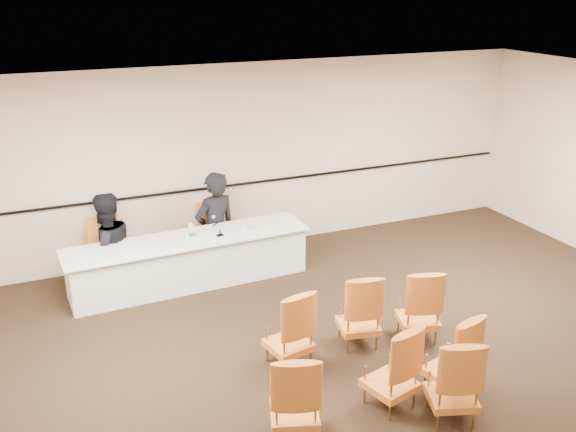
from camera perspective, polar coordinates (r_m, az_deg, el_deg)
The scene contains 21 objects.
floor at distance 7.49m, azimuth 6.78°, elevation -13.72°, with size 10.00×10.00×0.00m, color black.
ceiling at distance 6.33m, azimuth 7.91°, elevation 9.42°, with size 10.00×10.00×0.00m, color white.
wall_back at distance 10.22m, azimuth -4.06°, elevation 5.09°, with size 10.00×0.04×3.00m, color beige.
wall_rail at distance 10.29m, azimuth -3.93°, elevation 2.89°, with size 9.80×0.04×0.03m, color black.
panel_table at distance 9.38m, azimuth -8.73°, elevation -3.98°, with size 3.51×0.82×0.70m, color white, non-canonical shape.
panelist_main at distance 9.95m, azimuth -6.45°, elevation -1.41°, with size 0.70×0.46×1.92m, color black.
panelist_main_chair at distance 9.97m, azimuth -6.44°, elevation -1.61°, with size 0.50×0.50×0.95m, color #B76820, non-canonical shape.
panelist_second at distance 9.61m, azimuth -15.78°, elevation -3.21°, with size 0.88×0.69×1.81m, color black.
panelist_second_chair at distance 9.61m, azimuth -15.79°, elevation -3.15°, with size 0.50×0.50×0.95m, color #B76820, non-canonical shape.
papers at distance 9.32m, azimuth -6.16°, elevation -1.67°, with size 0.30×0.22×0.00m, color white.
microphone at distance 9.23m, azimuth -6.09°, elevation -0.95°, with size 0.10×0.20×0.28m, color black, non-canonical shape.
water_bottle at distance 9.21m, azimuth -8.63°, elevation -1.28°, with size 0.07×0.07×0.24m, color #178083, non-canonical shape.
drinking_glass at distance 9.19m, azimuth -8.94°, elevation -1.80°, with size 0.06×0.06×0.10m, color silver.
coffee_cup at distance 9.38m, azimuth -3.95°, elevation -1.03°, with size 0.08×0.08×0.13m, color silver.
aud_chair_front_left at distance 7.36m, azimuth 0.06°, elevation -9.87°, with size 0.50×0.50×0.95m, color #B76820, non-canonical shape.
aud_chair_front_mid at distance 7.79m, azimuth 6.32°, elevation -8.19°, with size 0.50×0.50×0.95m, color #B76820, non-canonical shape.
aud_chair_front_right at distance 8.02m, azimuth 11.54°, elevation -7.62°, with size 0.50×0.50×0.95m, color #B76820, non-canonical shape.
aud_chair_back_left at distance 6.32m, azimuth 0.58°, elevation -15.56°, with size 0.50×0.50×0.95m, color #B76820, non-canonical shape.
aud_chair_back_mid at distance 6.79m, azimuth 9.15°, elevation -13.00°, with size 0.50×0.50×0.95m, color #B76820, non-canonical shape.
aud_chair_back_right at distance 7.11m, azimuth 14.34°, elevation -11.78°, with size 0.50×0.50×0.95m, color #B76820, non-canonical shape.
aud_chair_extra at distance 6.73m, azimuth 14.47°, elevation -13.76°, with size 0.50×0.50×0.95m, color #B76820, non-canonical shape.
Camera 1 is at (-3.22, -5.32, 4.18)m, focal length 40.00 mm.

